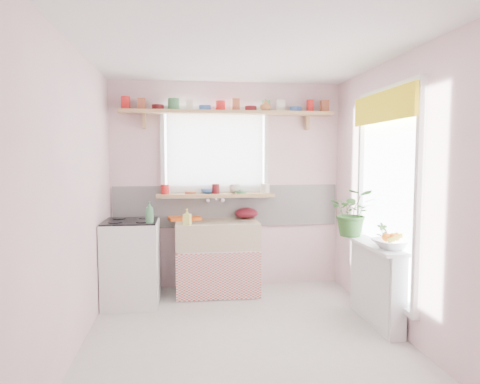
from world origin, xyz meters
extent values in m
plane|color=beige|center=(0.00, 0.00, 0.00)|extent=(3.20, 3.20, 0.00)
plane|color=white|center=(0.00, 0.00, 2.50)|extent=(3.20, 3.20, 0.00)
plane|color=#FCD3D7|center=(0.00, 1.60, 1.25)|extent=(2.80, 0.00, 2.80)
plane|color=#FCD3D7|center=(0.00, -1.60, 1.25)|extent=(2.80, 0.00, 2.80)
plane|color=#FCD3D7|center=(-1.40, 0.00, 1.25)|extent=(0.00, 3.20, 3.20)
plane|color=#FCD3D7|center=(1.40, 0.00, 1.25)|extent=(0.00, 3.20, 3.20)
cube|color=white|center=(0.00, 1.59, 1.00)|extent=(2.74, 0.03, 0.50)
cube|color=pink|center=(0.00, 1.58, 0.80)|extent=(2.74, 0.02, 0.12)
cube|color=white|center=(-0.15, 1.60, 1.65)|extent=(1.20, 0.01, 1.00)
cube|color=white|center=(-0.15, 1.53, 1.65)|extent=(1.15, 0.02, 0.95)
cube|color=white|center=(1.40, 0.20, 1.25)|extent=(0.01, 1.10, 1.90)
cube|color=yellow|center=(1.31, 0.20, 2.06)|extent=(0.03, 1.20, 0.28)
cube|color=white|center=(-0.15, 1.30, 0.28)|extent=(0.85, 0.55, 0.55)
cube|color=#CB483B|center=(-0.15, 1.02, 0.28)|extent=(0.95, 0.02, 0.53)
cube|color=beige|center=(-0.15, 1.30, 0.70)|extent=(0.95, 0.55, 0.30)
cylinder|color=silver|center=(-0.15, 1.55, 1.10)|extent=(0.03, 0.22, 0.03)
cube|color=white|center=(-1.10, 1.05, 0.45)|extent=(0.58, 0.58, 0.90)
cube|color=black|center=(-1.10, 1.05, 0.91)|extent=(0.56, 0.56, 0.02)
cylinder|color=black|center=(-1.24, 0.91, 0.92)|extent=(0.14, 0.14, 0.01)
cylinder|color=black|center=(-0.96, 0.91, 0.92)|extent=(0.14, 0.14, 0.01)
cylinder|color=black|center=(-1.24, 1.19, 0.92)|extent=(0.14, 0.14, 0.01)
cylinder|color=black|center=(-0.96, 1.19, 0.92)|extent=(0.14, 0.14, 0.01)
cube|color=white|center=(1.30, 0.20, 0.38)|extent=(0.15, 0.90, 0.75)
cube|color=white|center=(1.27, 0.20, 0.76)|extent=(0.22, 0.95, 0.03)
cube|color=tan|center=(-0.15, 1.48, 1.14)|extent=(1.40, 0.22, 0.04)
cube|color=tan|center=(0.00, 1.47, 2.12)|extent=(2.52, 0.24, 0.04)
cylinder|color=red|center=(-1.18, 1.47, 2.20)|extent=(0.11, 0.11, 0.12)
cylinder|color=#A55133|center=(-1.00, 1.47, 2.20)|extent=(0.11, 0.11, 0.12)
cylinder|color=#590F14|center=(-0.82, 1.47, 2.17)|extent=(0.11, 0.11, 0.06)
cylinder|color=#3F7F4C|center=(-0.64, 1.47, 2.20)|extent=(0.11, 0.11, 0.12)
cylinder|color=silver|center=(-0.45, 1.47, 2.20)|extent=(0.11, 0.11, 0.12)
cylinder|color=#3359A5|center=(-0.27, 1.47, 2.17)|extent=(0.11, 0.11, 0.06)
cylinder|color=red|center=(-0.09, 1.47, 2.20)|extent=(0.11, 0.11, 0.12)
cylinder|color=#A55133|center=(0.09, 1.47, 2.20)|extent=(0.11, 0.11, 0.12)
cylinder|color=#590F14|center=(0.27, 1.47, 2.17)|extent=(0.11, 0.11, 0.06)
cylinder|color=#3F7F4C|center=(0.45, 1.47, 2.20)|extent=(0.11, 0.11, 0.12)
cylinder|color=silver|center=(0.64, 1.47, 2.20)|extent=(0.11, 0.11, 0.12)
cylinder|color=#3359A5|center=(0.82, 1.47, 2.17)|extent=(0.11, 0.11, 0.06)
cylinder|color=red|center=(1.00, 1.47, 2.20)|extent=(0.11, 0.11, 0.12)
cylinder|color=#A55133|center=(1.18, 1.47, 2.20)|extent=(0.11, 0.11, 0.12)
cylinder|color=red|center=(-0.77, 1.48, 1.22)|extent=(0.11, 0.11, 0.12)
cylinder|color=#A55133|center=(-0.46, 1.48, 1.22)|extent=(0.11, 0.11, 0.12)
cylinder|color=#590F14|center=(-0.15, 1.48, 1.19)|extent=(0.11, 0.11, 0.06)
cylinder|color=#3F7F4C|center=(0.16, 1.48, 1.22)|extent=(0.11, 0.11, 0.12)
cylinder|color=silver|center=(0.47, 1.48, 1.22)|extent=(0.11, 0.11, 0.12)
cube|color=#FC5F16|center=(-0.53, 1.50, 0.87)|extent=(0.42, 0.34, 0.04)
ellipsoid|color=#590F1A|center=(0.22, 1.50, 0.91)|extent=(0.34, 0.34, 0.13)
imported|color=#326327|center=(1.21, 0.60, 1.02)|extent=(0.56, 0.53, 0.50)
imported|color=white|center=(1.33, -0.04, 0.82)|extent=(0.39, 0.39, 0.08)
imported|color=#325D25|center=(1.33, 0.17, 0.88)|extent=(0.11, 0.08, 0.20)
imported|color=#F1F46C|center=(-0.49, 1.10, 0.94)|extent=(0.10, 0.10, 0.18)
imported|color=beige|center=(0.08, 1.54, 1.21)|extent=(0.17, 0.17, 0.11)
imported|color=#3664B2|center=(-0.24, 1.54, 1.19)|extent=(0.24, 0.24, 0.06)
imported|color=#B66B38|center=(0.44, 1.41, 2.21)|extent=(0.14, 0.14, 0.14)
imported|color=#428452|center=(-0.88, 0.83, 1.03)|extent=(0.09, 0.09, 0.23)
sphere|color=orange|center=(1.33, -0.04, 0.88)|extent=(0.08, 0.08, 0.08)
sphere|color=orange|center=(1.39, -0.01, 0.88)|extent=(0.08, 0.08, 0.08)
sphere|color=orange|center=(1.28, -0.02, 0.88)|extent=(0.08, 0.08, 0.08)
cylinder|color=gold|center=(1.35, -0.09, 0.89)|extent=(0.18, 0.04, 0.10)
camera|label=1|loc=(-0.51, -3.62, 1.59)|focal=32.00mm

